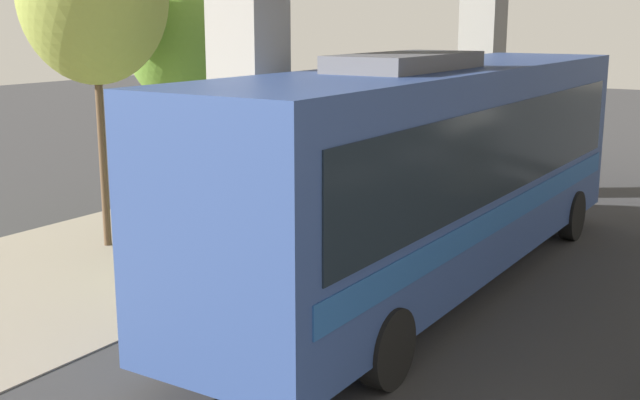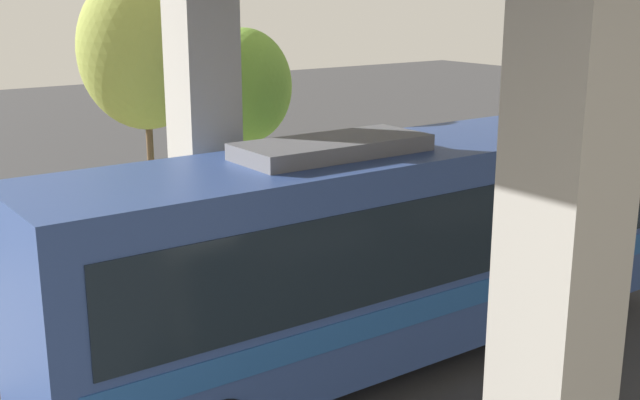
# 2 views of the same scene
# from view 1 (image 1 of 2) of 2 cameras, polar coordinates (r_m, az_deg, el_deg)

# --- Properties ---
(ground_plane) EXTENTS (80.00, 80.00, 0.00)m
(ground_plane) POSITION_cam_1_polar(r_m,az_deg,el_deg) (16.88, 3.53, -2.18)
(ground_plane) COLOR #38383A
(ground_plane) RESTS_ON ground
(sidewalk_strip) EXTENTS (6.00, 40.00, 0.02)m
(sidewalk_strip) POSITION_cam_1_polar(r_m,az_deg,el_deg) (18.47, -4.63, -0.87)
(sidewalk_strip) COLOR gray
(sidewalk_strip) RESTS_ON ground
(bus) EXTENTS (2.55, 11.71, 3.85)m
(bus) POSITION_cam_1_polar(r_m,az_deg,el_deg) (13.08, 8.32, 2.69)
(bus) COLOR #334C8C
(bus) RESTS_ON ground
(fire_hydrant) EXTENTS (0.52, 0.25, 0.91)m
(fire_hydrant) POSITION_cam_1_polar(r_m,az_deg,el_deg) (16.62, 1.01, -0.76)
(fire_hydrant) COLOR red
(fire_hydrant) RESTS_ON ground
(planter_front) EXTENTS (1.71, 1.71, 1.91)m
(planter_front) POSITION_cam_1_polar(r_m,az_deg,el_deg) (13.88, -7.58, -1.56)
(planter_front) COLOR #ADA89E
(planter_front) RESTS_ON ground
(planter_middle) EXTENTS (1.31, 1.31, 1.64)m
(planter_middle) POSITION_cam_1_polar(r_m,az_deg,el_deg) (18.13, 3.84, 1.51)
(planter_middle) COLOR #ADA89E
(planter_middle) RESTS_ON ground
(planter_back) EXTENTS (1.24, 1.24, 1.52)m
(planter_back) POSITION_cam_1_polar(r_m,az_deg,el_deg) (16.20, -4.28, -0.13)
(planter_back) COLOR #ADA89E
(planter_back) RESTS_ON ground
(planter_extra) EXTENTS (1.31, 1.31, 1.79)m
(planter_extra) POSITION_cam_1_polar(r_m,az_deg,el_deg) (17.78, -0.45, 1.58)
(planter_extra) COLOR #ADA89E
(planter_extra) RESTS_ON ground
(street_tree_near) EXTENTS (2.18, 2.18, 5.15)m
(street_tree_near) POSITION_cam_1_polar(r_m,az_deg,el_deg) (17.57, -10.05, 10.88)
(street_tree_near) COLOR brown
(street_tree_near) RESTS_ON ground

